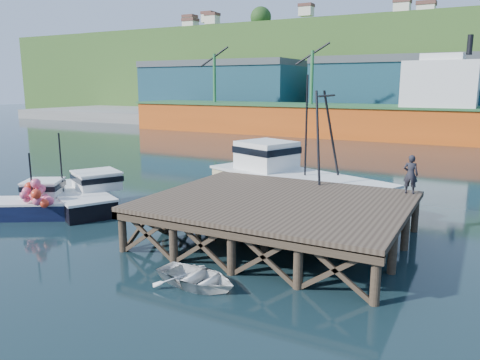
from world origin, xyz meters
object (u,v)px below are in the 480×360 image
Objects in this scene: boat_black at (81,194)px; trawler at (292,180)px; boat_navy at (39,203)px; dinghy at (197,277)px; dockworker at (411,174)px.

boat_black is 0.63× the size of trawler.
boat_black is at bearing 43.96° from boat_navy.
trawler is at bearing 12.69° from dinghy.
dockworker is (7.27, -2.35, 1.44)m from trawler.
boat_navy is at bearing 18.20° from dockworker.
trawler is 12.94m from dinghy.
boat_navy is 3.23× the size of dockworker.
boat_navy is 14.06m from dinghy.
trawler reaches higher than boat_navy.
boat_black reaches higher than dockworker.
trawler is at bearing 4.99° from boat_navy.
boat_black is 4.07× the size of dockworker.
boat_black reaches higher than dinghy.
boat_navy is 15.17m from trawler.
trawler is at bearing -18.23° from dockworker.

